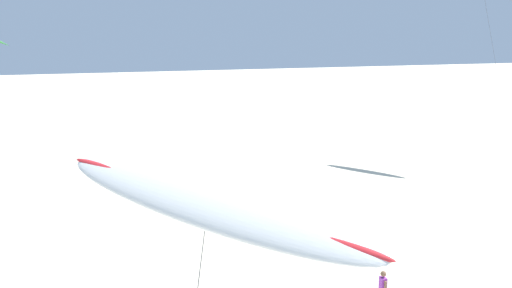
% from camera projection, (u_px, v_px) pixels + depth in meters
% --- Properties ---
extents(flying_kite_1, '(5.00, 6.30, 7.89)m').
position_uv_depth(flying_kite_1, '(208.00, 203.00, 10.80)').
color(flying_kite_1, white).
rests_on(flying_kite_1, ground).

